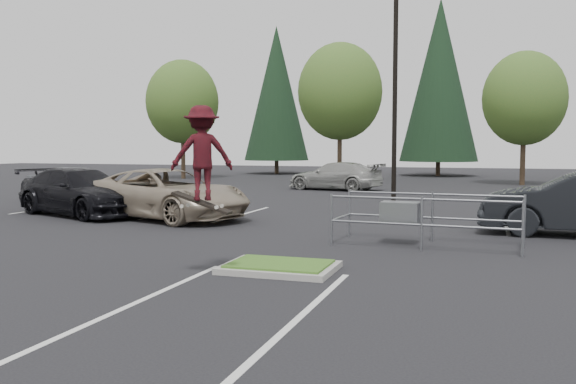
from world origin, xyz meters
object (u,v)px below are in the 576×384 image
(conif_a, at_px, (276,93))
(car_l_tan, at_px, (166,194))
(decid_a, at_px, (183,104))
(skateboarder, at_px, (201,154))
(decid_c, at_px, (524,101))
(decid_b, at_px, (340,95))
(light_pole, at_px, (395,91))
(car_far_silver, at_px, (336,176))
(car_l_grey, at_px, (77,183))
(conif_b, at_px, (440,80))
(car_l_black, at_px, (79,192))
(cart_corral, at_px, (407,213))

(conif_a, distance_m, car_l_tan, 34.41)
(decid_a, height_order, skateboarder, decid_a)
(decid_c, bearing_deg, decid_b, 176.66)
(decid_b, height_order, conif_a, conif_a)
(light_pole, bearing_deg, car_far_silver, 115.09)
(decid_c, distance_m, car_l_grey, 27.12)
(decid_c, distance_m, conif_b, 12.51)
(skateboarder, xyz_separation_m, car_l_black, (-8.80, 8.00, -1.50))
(decid_a, xyz_separation_m, car_far_silver, (13.83, -8.03, -4.80))
(car_l_tan, xyz_separation_m, car_l_black, (-3.50, 0.00, -0.02))
(car_l_tan, bearing_deg, decid_c, -10.28)
(decid_a, distance_m, car_far_silver, 16.70)
(cart_corral, distance_m, car_l_grey, 17.19)
(conif_a, relative_size, conif_b, 0.90)
(car_l_grey, bearing_deg, skateboarder, -129.73)
(conif_b, height_order, car_l_tan, conif_b)
(car_l_tan, xyz_separation_m, car_l_grey, (-7.00, 4.50, -0.03))
(conif_b, height_order, car_far_silver, conif_b)
(decid_c, bearing_deg, car_l_black, -125.00)
(conif_b, xyz_separation_m, car_l_tan, (-6.50, -33.50, -7.00))
(conif_a, bearing_deg, cart_corral, -66.03)
(conif_a, bearing_deg, decid_c, -26.96)
(decid_b, height_order, skateboarder, decid_b)
(light_pole, bearing_deg, decid_b, 109.35)
(car_l_tan, xyz_separation_m, car_far_silver, (2.32, 15.00, -0.07))
(light_pole, height_order, decid_a, light_pole)
(car_l_tan, bearing_deg, cart_corral, -90.85)
(skateboarder, bearing_deg, car_l_grey, -76.34)
(light_pole, height_order, decid_b, light_pole)
(cart_corral, relative_size, car_l_tan, 0.76)
(decid_b, height_order, conif_b, conif_b)
(light_pole, xyz_separation_m, car_l_black, (-10.50, -5.00, -3.72))
(car_l_black, bearing_deg, car_l_grey, 59.20)
(decid_a, xyz_separation_m, car_l_grey, (4.51, -18.53, -4.76))
(decid_b, xyz_separation_m, decid_c, (12.00, -0.70, -0.79))
(conif_a, relative_size, car_l_tan, 2.12)
(light_pole, bearing_deg, decid_c, 72.89)
(car_l_black, bearing_deg, cart_corral, -82.56)
(decid_c, xyz_separation_m, car_l_grey, (-19.49, -18.33, -4.43))
(decid_b, height_order, cart_corral, decid_b)
(decid_a, bearing_deg, cart_corral, -52.43)
(decid_a, distance_m, decid_c, 24.00)
(decid_b, distance_m, car_l_grey, 21.11)
(light_pole, height_order, car_l_tan, light_pole)
(cart_corral, bearing_deg, conif_a, 117.96)
(conif_a, xyz_separation_m, car_l_grey, (0.50, -28.50, -6.28))
(light_pole, bearing_deg, car_l_grey, -177.95)
(conif_b, height_order, skateboarder, conif_b)
(car_l_black, bearing_deg, decid_b, 11.70)
(car_far_silver, bearing_deg, decid_c, 139.86)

